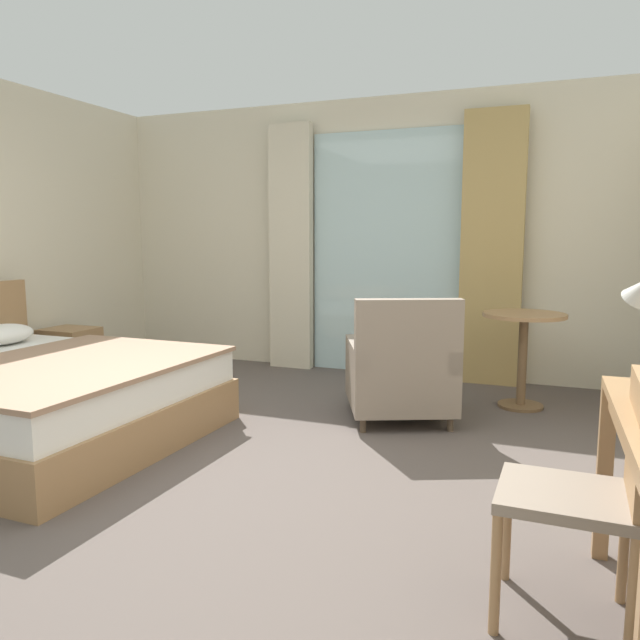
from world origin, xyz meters
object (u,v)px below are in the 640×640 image
Objects in this scene: armchair_by_window at (400,373)px; bed at (23,396)px; nightstand at (71,355)px; desk_chair at (592,485)px; round_cafe_table at (523,339)px.

bed is at bearing -149.82° from armchair_by_window.
armchair_by_window reaches higher than nightstand.
bed is 2.44× the size of desk_chair.
nightstand is 0.68× the size of round_cafe_table.
nightstand is 0.57× the size of desk_chair.
nightstand is 4.77m from desk_chair.
bed is 2.58m from armchair_by_window.
bed is 3.51m from desk_chair.
nightstand is at bearing 179.48° from armchair_by_window.
round_cafe_table is (0.80, 0.68, 0.20)m from armchair_by_window.
round_cafe_table is (3.89, 0.65, 0.29)m from nightstand.
bed is 2.91× the size of round_cafe_table.
nightstand is 0.49× the size of armchair_by_window.
armchair_by_window is (3.09, -0.03, 0.10)m from nightstand.
round_cafe_table reaches higher than nightstand.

